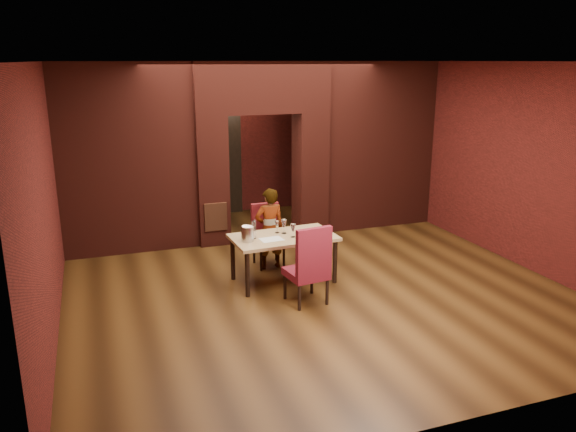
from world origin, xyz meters
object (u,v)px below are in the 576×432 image
Objects in this scene: wine_glass_b at (284,227)px; wine_glass_c at (293,231)px; dining_table at (283,259)px; water_bottle at (254,229)px; potted_plant at (303,249)px; chair_near at (306,263)px; person_seated at (270,229)px; wine_glass_a at (277,227)px; wine_bucket at (247,234)px; chair_far at (269,236)px.

wine_glass_b reaches higher than wine_glass_c.
water_bottle reaches higher than dining_table.
wine_glass_c is 1.20m from potted_plant.
wine_glass_b is 0.50m from water_bottle.
chair_near is 0.86× the size of person_seated.
wine_glass_a is 0.32m from wine_glass_c.
person_seated reaches higher than potted_plant.
wine_glass_a is 0.44m from water_bottle.
wine_glass_c is at bearing -44.86° from dining_table.
wine_glass_b is 0.97× the size of wine_bucket.
dining_table is 0.66m from water_bottle.
chair_near is 0.76m from wine_glass_c.
person_seated reaches higher than wine_glass_a.
potted_plant is (0.51, 0.89, -0.62)m from wine_glass_c.
chair_near is 5.60× the size of wine_glass_c.
chair_far reaches higher than water_bottle.
person_seated is at bearing -99.36° from chair_far.
chair_near reaches higher than wine_glass_a.
dining_table is at bearing -128.04° from potted_plant.
potted_plant is at bearing 35.53° from water_bottle.
chair_far reaches higher than potted_plant.
person_seated reaches higher than chair_near.
dining_table is at bearing -94.23° from chair_near.
chair_far is 4.66× the size of wine_glass_b.
wine_bucket is at bearing -155.64° from wine_glass_a.
potted_plant is at bearing 60.49° from wine_glass_c.
wine_bucket is (-0.61, -0.18, 0.00)m from wine_glass_b.
wine_glass_c is 0.91× the size of wine_bucket.
wine_glass_b is at bearing -130.25° from potted_plant.
wine_glass_b is 1.08m from potted_plant.
dining_table is 0.73m from chair_far.
person_seated is 6.09× the size of wine_glass_b.
water_bottle is (0.12, 0.09, 0.03)m from wine_bucket.
water_bottle is (-0.56, 0.13, 0.04)m from wine_glass_c.
chair_far is at bearing 87.75° from dining_table.
chair_near is 2.98× the size of potted_plant.
water_bottle is (-0.41, -0.15, 0.04)m from wine_glass_a.
water_bottle is at bearing -170.18° from wine_glass_b.
person_seated reaches higher than wine_glass_c.
wine_glass_b is at bearing 9.82° from water_bottle.
person_seated is 0.46m from wine_glass_a.
dining_table is 0.68m from person_seated.
wine_glass_c reaches higher than wine_glass_a.
chair_near is at bearing -90.37° from wine_glass_b.
chair_far is at bearing 95.19° from wine_glass_b.
wine_bucket is 0.80× the size of water_bottle.
person_seated is at bearing -94.68° from chair_near.
chair_near is 1.03m from wine_glass_a.
person_seated is (-0.06, 1.43, 0.09)m from chair_near.
water_bottle is at bearing -67.33° from chair_near.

